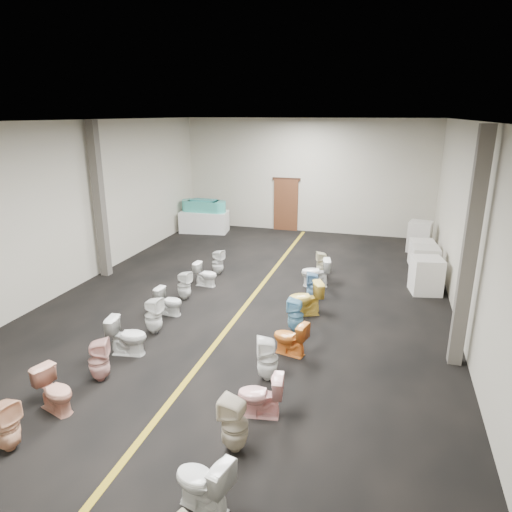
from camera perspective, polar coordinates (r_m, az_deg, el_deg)
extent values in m
plane|color=black|center=(11.67, -1.23, -6.13)|extent=(16.00, 16.00, 0.00)
plane|color=black|center=(10.70, -1.39, 16.54)|extent=(16.00, 16.00, 0.00)
plane|color=#BAB49F|center=(18.64, 6.30, 9.87)|extent=(10.00, 0.00, 10.00)
plane|color=#BAB49F|center=(13.34, -22.33, 5.70)|extent=(0.00, 16.00, 16.00)
plane|color=#BAB49F|center=(10.62, 25.39, 2.58)|extent=(0.00, 16.00, 16.00)
cube|color=olive|center=(11.67, -1.23, -6.11)|extent=(0.12, 15.60, 0.01)
cube|color=#562D19|center=(18.93, 3.75, 6.38)|extent=(1.00, 0.10, 2.10)
cube|color=#331C11|center=(18.76, 3.82, 9.59)|extent=(1.15, 0.08, 0.10)
cube|color=#59544C|center=(13.98, -19.00, 6.53)|extent=(0.25, 0.25, 4.50)
cube|color=#59544C|center=(9.14, 25.14, 0.43)|extent=(0.25, 0.25, 4.50)
cube|color=white|center=(18.82, -6.47, 4.29)|extent=(2.02, 1.21, 0.85)
cube|color=teal|center=(18.69, -6.54, 6.16)|extent=(1.20, 0.66, 0.50)
cylinder|color=teal|center=(18.93, -8.22, 6.24)|extent=(0.66, 0.66, 0.50)
cylinder|color=teal|center=(18.47, -4.81, 6.07)|extent=(0.66, 0.66, 0.50)
cube|color=teal|center=(18.65, -6.56, 6.76)|extent=(1.00, 0.46, 0.20)
cube|color=white|center=(13.11, 20.51, -2.29)|extent=(0.89, 0.89, 0.98)
cube|color=beige|center=(14.03, 20.30, -0.93)|extent=(0.80, 0.80, 1.01)
cube|color=silver|center=(15.45, 19.98, 0.36)|extent=(0.79, 0.79, 0.82)
cube|color=silver|center=(17.00, 19.76, 2.31)|extent=(0.87, 0.87, 1.06)
imported|color=#E8AA83|center=(7.80, -28.78, -18.06)|extent=(0.46, 0.45, 0.82)
imported|color=tan|center=(8.37, -23.81, -15.12)|extent=(0.81, 0.61, 0.74)
imported|color=#DAA29B|center=(8.90, -19.04, -12.22)|extent=(0.49, 0.48, 0.81)
imported|color=silver|center=(9.64, -15.74, -9.58)|extent=(0.83, 0.55, 0.79)
imported|color=white|center=(10.34, -12.70, -7.28)|extent=(0.41, 0.40, 0.83)
imported|color=silver|center=(11.22, -10.79, -5.59)|extent=(0.68, 0.42, 0.67)
imported|color=white|center=(12.02, -8.97, -3.66)|extent=(0.40, 0.39, 0.77)
imported|color=white|center=(12.90, -6.30, -2.29)|extent=(0.68, 0.42, 0.67)
imported|color=white|center=(13.75, -4.80, -0.78)|extent=(0.41, 0.40, 0.76)
imported|color=white|center=(6.20, -6.71, -26.28)|extent=(0.84, 0.61, 0.77)
imported|color=beige|center=(6.92, -2.69, -20.30)|extent=(0.44, 0.43, 0.86)
imported|color=#FBB4B1|center=(7.59, 0.54, -17.03)|extent=(0.78, 0.52, 0.74)
imported|color=white|center=(8.46, 1.45, -12.71)|extent=(0.48, 0.48, 0.84)
imported|color=orange|center=(9.31, 4.28, -10.17)|extent=(0.78, 0.56, 0.72)
imported|color=#72B3D4|center=(10.21, 4.98, -7.39)|extent=(0.37, 0.36, 0.78)
imported|color=#F1CB4E|center=(11.04, 6.19, -5.32)|extent=(0.93, 0.76, 0.83)
imported|color=#71A1CB|center=(11.92, 7.16, -3.79)|extent=(0.41, 0.41, 0.76)
imported|color=white|center=(12.88, 7.47, -2.05)|extent=(0.87, 0.61, 0.80)
imported|color=beige|center=(13.78, 8.25, -0.94)|extent=(0.42, 0.42, 0.73)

